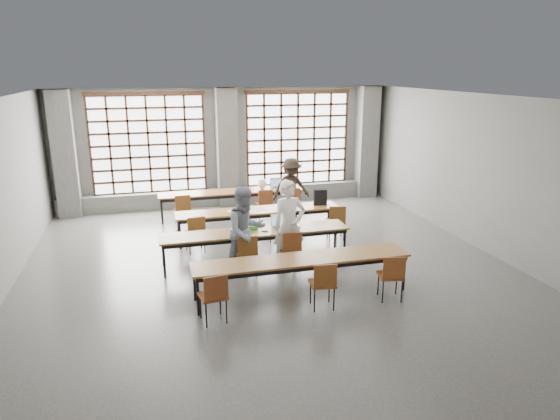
# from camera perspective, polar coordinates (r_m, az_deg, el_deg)

# --- Properties ---
(floor) EXTENTS (11.00, 11.00, 0.00)m
(floor) POSITION_cam_1_polar(r_m,az_deg,el_deg) (10.51, -1.20, -6.69)
(floor) COLOR #4B4B49
(floor) RESTS_ON ground
(ceiling) EXTENTS (11.00, 11.00, 0.00)m
(ceiling) POSITION_cam_1_polar(r_m,az_deg,el_deg) (9.72, -1.33, 12.71)
(ceiling) COLOR silver
(ceiling) RESTS_ON floor
(wall_back) EXTENTS (10.00, 0.00, 10.00)m
(wall_back) POSITION_cam_1_polar(r_m,az_deg,el_deg) (15.28, -6.24, 7.22)
(wall_back) COLOR slate
(wall_back) RESTS_ON floor
(wall_front) EXTENTS (10.00, 0.00, 10.00)m
(wall_front) POSITION_cam_1_polar(r_m,az_deg,el_deg) (5.10, 13.98, -11.39)
(wall_front) COLOR slate
(wall_front) RESTS_ON floor
(wall_right) EXTENTS (0.00, 11.00, 11.00)m
(wall_right) POSITION_cam_1_polar(r_m,az_deg,el_deg) (12.14, 22.36, 3.84)
(wall_right) COLOR slate
(wall_right) RESTS_ON floor
(column_left) EXTENTS (0.60, 0.55, 3.50)m
(column_left) POSITION_cam_1_polar(r_m,az_deg,el_deg) (14.99, -23.40, 5.84)
(column_left) COLOR #535351
(column_left) RESTS_ON floor
(column_mid) EXTENTS (0.60, 0.55, 3.50)m
(column_mid) POSITION_cam_1_polar(r_m,az_deg,el_deg) (15.00, -6.07, 7.07)
(column_mid) COLOR #535351
(column_mid) RESTS_ON floor
(column_right) EXTENTS (0.60, 0.55, 3.50)m
(column_right) POSITION_cam_1_polar(r_m,az_deg,el_deg) (16.31, 9.87, 7.64)
(column_right) COLOR #535351
(column_right) RESTS_ON floor
(window_left) EXTENTS (3.32, 0.12, 3.00)m
(window_left) POSITION_cam_1_polar(r_m,az_deg,el_deg) (15.00, -14.79, 7.21)
(window_left) COLOR white
(window_left) RESTS_ON wall_back
(window_right) EXTENTS (3.32, 0.12, 3.00)m
(window_right) POSITION_cam_1_polar(r_m,az_deg,el_deg) (15.68, 2.02, 8.09)
(window_right) COLOR white
(window_right) RESTS_ON wall_back
(sill_ledge) EXTENTS (9.80, 0.35, 0.50)m
(sill_ledge) POSITION_cam_1_polar(r_m,az_deg,el_deg) (15.38, -5.95, 1.59)
(sill_ledge) COLOR #535351
(sill_ledge) RESTS_ON floor
(desk_row_a) EXTENTS (4.00, 0.70, 0.73)m
(desk_row_a) POSITION_cam_1_polar(r_m,az_deg,el_deg) (14.02, -5.60, 1.92)
(desk_row_a) COLOR brown
(desk_row_a) RESTS_ON floor
(desk_row_b) EXTENTS (4.00, 0.70, 0.73)m
(desk_row_b) POSITION_cam_1_polar(r_m,az_deg,el_deg) (12.14, -2.47, -0.24)
(desk_row_b) COLOR brown
(desk_row_b) RESTS_ON floor
(desk_row_c) EXTENTS (4.00, 0.70, 0.73)m
(desk_row_c) POSITION_cam_1_polar(r_m,az_deg,el_deg) (10.58, -2.83, -2.72)
(desk_row_c) COLOR brown
(desk_row_c) RESTS_ON floor
(desk_row_d) EXTENTS (4.00, 0.70, 0.73)m
(desk_row_d) POSITION_cam_1_polar(r_m,az_deg,el_deg) (9.10, 2.52, -5.91)
(desk_row_d) COLOR brown
(desk_row_d) RESTS_ON floor
(chair_back_left) EXTENTS (0.45, 0.45, 0.88)m
(chair_back_left) POSITION_cam_1_polar(r_m,az_deg,el_deg) (13.29, -11.07, 0.34)
(chair_back_left) COLOR brown
(chair_back_left) RESTS_ON floor
(chair_back_mid) EXTENTS (0.45, 0.45, 0.88)m
(chair_back_mid) POSITION_cam_1_polar(r_m,az_deg,el_deg) (13.60, -1.80, 0.99)
(chair_back_mid) COLOR brown
(chair_back_mid) RESTS_ON floor
(chair_back_right) EXTENTS (0.45, 0.46, 0.88)m
(chair_back_right) POSITION_cam_1_polar(r_m,az_deg,el_deg) (13.80, 1.39, 1.21)
(chair_back_right) COLOR maroon
(chair_back_right) RESTS_ON floor
(chair_mid_left) EXTENTS (0.47, 0.47, 0.88)m
(chair_mid_left) POSITION_cam_1_polar(r_m,az_deg,el_deg) (11.35, -9.62, -2.30)
(chair_mid_left) COLOR brown
(chair_mid_left) RESTS_ON floor
(chair_mid_centre) EXTENTS (0.50, 0.50, 0.88)m
(chair_mid_centre) POSITION_cam_1_polar(r_m,az_deg,el_deg) (11.69, 0.21, -1.53)
(chair_mid_centre) COLOR brown
(chair_mid_centre) RESTS_ON floor
(chair_mid_right) EXTENTS (0.49, 0.49, 0.88)m
(chair_mid_right) POSITION_cam_1_polar(r_m,az_deg,el_deg) (12.10, 6.47, -1.01)
(chair_mid_right) COLOR brown
(chair_mid_right) RESTS_ON floor
(chair_front_left) EXTENTS (0.45, 0.46, 0.88)m
(chair_front_left) POSITION_cam_1_polar(r_m,az_deg,el_deg) (9.98, -3.77, -4.69)
(chair_front_left) COLOR brown
(chair_front_left) RESTS_ON floor
(chair_front_right) EXTENTS (0.43, 0.44, 0.88)m
(chair_front_right) POSITION_cam_1_polar(r_m,az_deg,el_deg) (10.18, 1.23, -4.23)
(chair_front_right) COLOR brown
(chair_front_right) RESTS_ON floor
(chair_near_left) EXTENTS (0.48, 0.48, 0.88)m
(chair_near_left) POSITION_cam_1_polar(r_m,az_deg,el_deg) (8.25, -7.54, -9.40)
(chair_near_left) COLOR brown
(chair_near_left) RESTS_ON floor
(chair_near_mid) EXTENTS (0.46, 0.47, 0.88)m
(chair_near_mid) POSITION_cam_1_polar(r_m,az_deg,el_deg) (8.66, 5.00, -8.06)
(chair_near_mid) COLOR maroon
(chair_near_mid) RESTS_ON floor
(chair_near_right) EXTENTS (0.50, 0.50, 0.88)m
(chair_near_right) POSITION_cam_1_polar(r_m,az_deg,el_deg) (9.15, 12.68, -7.03)
(chair_near_right) COLOR brown
(chair_near_right) RESTS_ON floor
(student_male) EXTENTS (0.74, 0.54, 1.90)m
(student_male) POSITION_cam_1_polar(r_m,az_deg,el_deg) (10.17, 1.06, -1.81)
(student_male) COLOR white
(student_male) RESTS_ON floor
(student_female) EXTENTS (1.06, 0.94, 1.82)m
(student_female) POSITION_cam_1_polar(r_m,az_deg,el_deg) (9.98, -3.92, -2.42)
(student_female) COLOR navy
(student_female) RESTS_ON floor
(student_back) EXTENTS (1.13, 0.72, 1.67)m
(student_back) POSITION_cam_1_polar(r_m,az_deg,el_deg) (13.85, 1.27, 2.54)
(student_back) COLOR black
(student_back) RESTS_ON floor
(laptop_front) EXTENTS (0.40, 0.36, 0.26)m
(laptop_front) POSITION_cam_1_polar(r_m,az_deg,el_deg) (10.76, -0.05, -1.66)
(laptop_front) COLOR #B6B6BB
(laptop_front) RESTS_ON desk_row_c
(laptop_back) EXTENTS (0.37, 0.32, 0.26)m
(laptop_back) POSITION_cam_1_polar(r_m,az_deg,el_deg) (14.36, -0.38, 2.86)
(laptop_back) COLOR silver
(laptop_back) RESTS_ON desk_row_a
(mouse) EXTENTS (0.12, 0.10, 0.04)m
(mouse) POSITION_cam_1_polar(r_m,az_deg,el_deg) (10.76, 2.14, -1.91)
(mouse) COLOR white
(mouse) RESTS_ON desk_row_c
(green_box) EXTENTS (0.25, 0.10, 0.09)m
(green_box) POSITION_cam_1_polar(r_m,az_deg,el_deg) (10.61, -3.20, -2.05)
(green_box) COLOR #2F8D2E
(green_box) RESTS_ON desk_row_c
(phone) EXTENTS (0.14, 0.10, 0.01)m
(phone) POSITION_cam_1_polar(r_m,az_deg,el_deg) (10.50, -1.76, -2.44)
(phone) COLOR black
(phone) RESTS_ON desk_row_c
(paper_sheet_a) EXTENTS (0.36, 0.33, 0.00)m
(paper_sheet_a) POSITION_cam_1_polar(r_m,az_deg,el_deg) (12.06, -5.31, -0.08)
(paper_sheet_a) COLOR white
(paper_sheet_a) RESTS_ON desk_row_b
(paper_sheet_b) EXTENTS (0.35, 0.30, 0.00)m
(paper_sheet_b) POSITION_cam_1_polar(r_m,az_deg,el_deg) (12.01, -3.82, -0.11)
(paper_sheet_b) COLOR white
(paper_sheet_b) RESTS_ON desk_row_b
(paper_sheet_c) EXTENTS (0.32, 0.24, 0.00)m
(paper_sheet_c) POSITION_cam_1_polar(r_m,az_deg,el_deg) (12.14, -2.01, 0.09)
(paper_sheet_c) COLOR white
(paper_sheet_c) RESTS_ON desk_row_b
(backpack) EXTENTS (0.35, 0.26, 0.40)m
(backpack) POSITION_cam_1_polar(r_m,az_deg,el_deg) (12.54, 4.62, 1.51)
(backpack) COLOR black
(backpack) RESTS_ON desk_row_b
(plastic_bag) EXTENTS (0.27, 0.22, 0.29)m
(plastic_bag) POSITION_cam_1_polar(r_m,az_deg,el_deg) (14.18, -2.07, 3.02)
(plastic_bag) COLOR white
(plastic_bag) RESTS_ON desk_row_a
(red_pouch) EXTENTS (0.22, 0.15, 0.06)m
(red_pouch) POSITION_cam_1_polar(r_m,az_deg,el_deg) (8.34, -7.69, -9.41)
(red_pouch) COLOR maroon
(red_pouch) RESTS_ON chair_near_left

